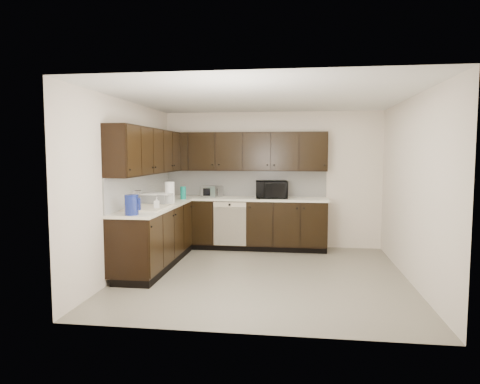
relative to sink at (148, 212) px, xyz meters
name	(u,v)px	position (x,y,z in m)	size (l,w,h in m)	color
floor	(263,275)	(1.68, 0.01, -0.88)	(4.00, 4.00, 0.00)	gray
ceiling	(264,98)	(1.68, 0.01, 1.62)	(4.00, 4.00, 0.00)	white
wall_back	(272,180)	(1.68, 2.01, 0.37)	(4.00, 0.02, 2.50)	beige
wall_left	(127,187)	(-0.32, 0.01, 0.37)	(0.02, 4.00, 2.50)	beige
wall_right	(412,190)	(3.68, 0.01, 0.37)	(0.02, 4.00, 2.50)	beige
wall_front	(246,205)	(1.68, -1.99, 0.37)	(4.00, 0.02, 2.50)	beige
lower_cabinets	(209,231)	(0.67, 1.12, -0.47)	(3.00, 2.80, 0.90)	black
countertop	(209,202)	(0.67, 1.12, 0.04)	(3.03, 2.83, 0.04)	white
backsplash	(200,185)	(0.46, 1.33, 0.30)	(3.00, 2.80, 0.48)	white
upper_cabinets	(204,151)	(0.58, 1.22, 0.89)	(3.00, 2.80, 0.70)	black
dishwasher	(230,221)	(0.98, 1.42, -0.33)	(0.58, 0.04, 0.78)	beige
sink	(148,212)	(0.00, 0.00, 0.00)	(0.54, 0.82, 0.42)	beige
microwave	(271,190)	(1.70, 1.65, 0.21)	(0.56, 0.38, 0.31)	black
soap_bottle_a	(157,203)	(0.15, -0.06, 0.15)	(0.08, 0.08, 0.17)	gray
soap_bottle_b	(133,202)	(-0.11, -0.27, 0.18)	(0.09, 0.09, 0.24)	gray
toaster_oven	(212,191)	(0.60, 1.70, 0.16)	(0.33, 0.24, 0.21)	silver
storage_bin	(157,199)	(-0.03, 0.50, 0.14)	(0.42, 0.31, 0.17)	white
blue_pitcher	(132,205)	(0.03, -0.69, 0.19)	(0.18, 0.18, 0.27)	navy
teal_tumbler	(183,193)	(0.18, 1.29, 0.17)	(0.10, 0.10, 0.22)	#0C8774
paper_towel_roll	(170,192)	(0.12, 0.69, 0.23)	(0.15, 0.15, 0.34)	white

